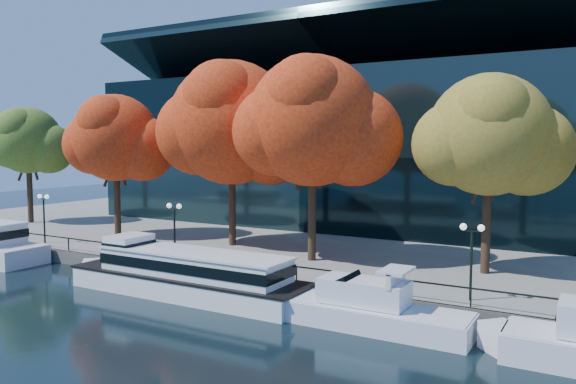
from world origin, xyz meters
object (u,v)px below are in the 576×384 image
Objects in this scene: tree_4 at (491,137)px; lamp_1 at (174,218)px; lamp_0 at (44,207)px; lamp_2 at (472,244)px; tree_1 at (116,140)px; tree_3 at (314,124)px; tour_boat at (181,272)px; tree_0 at (28,142)px; cruiser_near at (365,308)px; tree_2 at (233,125)px.

tree_4 reaches higher than lamp_1.
tree_4 is 3.11× the size of lamp_0.
lamp_1 is 20.17m from lamp_2.
tree_3 is (19.57, -0.49, 1.02)m from tree_1.
lamp_0 is 14.01m from lamp_1.
tree_3 is at bearing 61.68° from tour_boat.
tree_0 is (-29.54, 10.95, 7.96)m from tour_boat.
cruiser_near is 2.69× the size of lamp_1.
cruiser_near is at bearing -14.06° from lamp_1.
cruiser_near is 0.73× the size of tree_2.
tree_0 is 14.73m from tree_1.
tree_0 is 2.96× the size of lamp_2.
tree_4 is (15.97, 10.57, 8.15)m from tour_boat.
tree_1 is 30.93m from tree_4.
tree_1 is 32.20m from lamp_2.
tree_4 is at bearing 18.87° from lamp_1.
lamp_1 is at bearing 0.00° from lamp_0.
tree_1 is 3.09× the size of lamp_1.
cruiser_near is 2.69× the size of lamp_2.
tree_3 is 11.75m from lamp_1.
tour_boat is at bearing -12.05° from lamp_0.
lamp_0 is (-17.83, 3.81, 2.58)m from tour_boat.
tree_4 reaches higher than tree_1.
cruiser_near is 6.59m from lamp_2.
lamp_0 is at bearing -154.22° from tree_2.
lamp_0 reaches higher than cruiser_near.
cruiser_near is at bearing -7.57° from lamp_0.
lamp_2 is at bearing 13.10° from tour_boat.
lamp_0 is (-33.80, -6.76, -5.58)m from tree_4.
tree_2 is 19.62m from tree_4.
tree_1 is 13.50m from lamp_1.
lamp_2 is (4.31, 3.97, 3.01)m from cruiser_near.
tree_3 is at bearing 29.67° from lamp_1.
tree_1 is 19.61m from tree_3.
tour_boat is 18.41m from lamp_0.
tree_2 reaches higher than tree_3.
lamp_2 is (16.35, 3.81, 2.58)m from tour_boat.
tree_4 reaches higher than tree_0.
tree_1 is at bearing 170.36° from lamp_2.
tour_boat is at bearing -44.91° from lamp_1.
lamp_2 is at bearing -86.80° from tree_4.
lamp_1 is at bearing -161.13° from tree_4.
tree_0 is 46.75m from lamp_2.
tour_boat is 19.28m from tree_1.
tree_3 is 3.54× the size of lamp_1.
lamp_0 is at bearing 180.00° from lamp_2.
tree_2 reaches higher than tree_1.
lamp_1 is at bearing 165.94° from cruiser_near.
tree_4 is at bearing -0.48° from tree_0.
tree_3 is (4.65, 8.63, 9.13)m from tour_boat.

